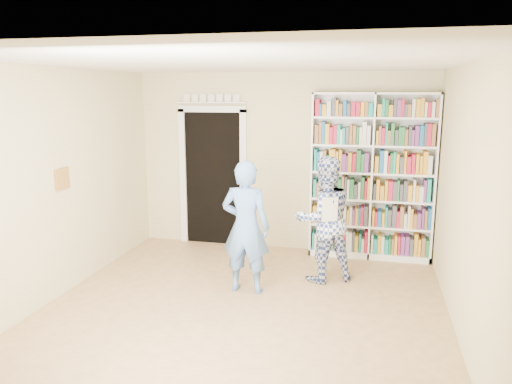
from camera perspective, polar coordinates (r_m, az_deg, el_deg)
floor at (r=5.67m, az=-1.84°, el=-13.82°), size 5.00×5.00×0.00m
ceiling at (r=5.13m, az=-2.03°, el=14.58°), size 5.00×5.00×0.00m
wall_back at (r=7.64m, az=2.97°, el=3.40°), size 4.50×0.00×4.50m
wall_left at (r=6.21m, az=-22.42°, el=0.66°), size 0.00×5.00×5.00m
wall_right at (r=5.14m, az=23.07°, el=-1.49°), size 0.00×5.00×5.00m
bookshelf at (r=7.39m, az=13.10°, el=1.77°), size 1.75×0.33×2.40m
doorway at (r=7.91m, az=-4.94°, el=2.40°), size 1.10×0.08×2.43m
wall_art at (r=6.35m, az=-21.26°, el=1.43°), size 0.03×0.25×0.25m
man_blue at (r=6.02m, az=-1.17°, el=-4.03°), size 0.60×0.41×1.62m
man_plaid at (r=6.44m, az=7.77°, el=-3.12°), size 0.98×0.91×1.62m
paper_sheet at (r=6.15m, az=8.43°, el=-2.01°), size 0.18×0.12×0.30m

